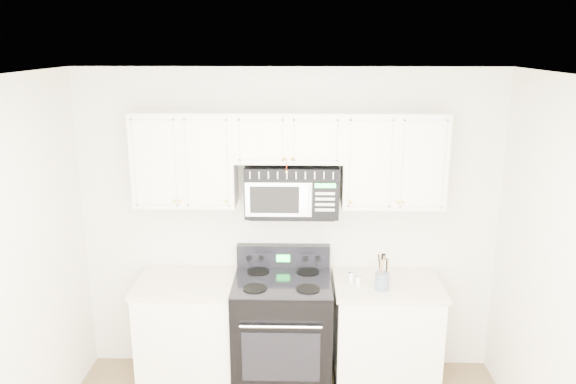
{
  "coord_description": "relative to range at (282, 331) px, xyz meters",
  "views": [
    {
      "loc": [
        0.09,
        -2.75,
        2.8
      ],
      "look_at": [
        0.0,
        1.3,
        1.7
      ],
      "focal_mm": 35.0,
      "sensor_mm": 36.0,
      "label": 1
    }
  ],
  "objects": [
    {
      "name": "utensil_crock",
      "position": [
        0.78,
        -0.12,
        0.51
      ],
      "size": [
        0.11,
        0.11,
        0.3
      ],
      "color": "slate",
      "rests_on": "base_cabinet_right"
    },
    {
      "name": "room",
      "position": [
        0.05,
        -1.42,
        0.82
      ],
      "size": [
        3.51,
        3.51,
        2.61
      ],
      "color": "brown",
      "rests_on": "ground"
    },
    {
      "name": "shaker_pepper",
      "position": [
        0.55,
        -0.0,
        0.49
      ],
      "size": [
        0.04,
        0.04,
        0.1
      ],
      "color": "white",
      "rests_on": "base_cabinet_right"
    },
    {
      "name": "base_cabinet_right",
      "position": [
        0.85,
        0.02,
        -0.06
      ],
      "size": [
        0.86,
        0.65,
        0.92
      ],
      "color": "white",
      "rests_on": "ground"
    },
    {
      "name": "shaker_salt",
      "position": [
        0.6,
        -0.07,
        0.49
      ],
      "size": [
        0.04,
        0.04,
        0.1
      ],
      "color": "white",
      "rests_on": "base_cabinet_right"
    },
    {
      "name": "base_cabinet_left",
      "position": [
        -0.75,
        0.02,
        -0.06
      ],
      "size": [
        0.86,
        0.65,
        0.92
      ],
      "color": "white",
      "rests_on": "ground"
    },
    {
      "name": "upper_cabinets",
      "position": [
        0.05,
        0.17,
        1.45
      ],
      "size": [
        2.44,
        0.37,
        0.75
      ],
      "color": "white",
      "rests_on": "ground"
    },
    {
      "name": "microwave",
      "position": [
        0.07,
        0.14,
        1.17
      ],
      "size": [
        0.73,
        0.42,
        0.4
      ],
      "color": "black",
      "rests_on": "ground"
    },
    {
      "name": "range",
      "position": [
        0.0,
        0.0,
        0.0
      ],
      "size": [
        0.79,
        0.72,
        1.13
      ],
      "color": "black",
      "rests_on": "ground"
    }
  ]
}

